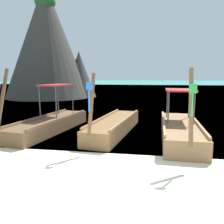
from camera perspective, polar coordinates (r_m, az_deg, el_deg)
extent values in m
plane|color=beige|center=(5.62, -7.18, -17.52)|extent=(120.00, 120.00, 0.00)
plane|color=#2DB29E|center=(67.09, 7.96, 6.85)|extent=(120.00, 120.00, 0.00)
cube|color=brown|center=(10.72, -15.17, -3.21)|extent=(1.98, 5.25, 0.57)
cube|color=brown|center=(10.97, -17.68, -1.26)|extent=(0.81, 4.67, 0.10)
cube|color=brown|center=(10.37, -12.66, -1.64)|extent=(0.81, 4.67, 0.10)
cylinder|color=brown|center=(8.38, -25.88, 2.31)|extent=(0.24, 0.80, 2.20)
cylinder|color=#4C4C51|center=(10.69, -17.65, 2.21)|extent=(0.06, 0.06, 1.48)
cylinder|color=#4C4C51|center=(10.23, -13.83, 2.08)|extent=(0.06, 0.06, 1.48)
cylinder|color=#4C4C51|center=(11.97, -13.36, 3.08)|extent=(0.06, 0.06, 1.48)
cylinder|color=#4C4C51|center=(11.55, -9.81, 2.99)|extent=(0.06, 0.06, 1.48)
cube|color=#AD2323|center=(11.04, -13.73, 6.59)|extent=(1.27, 1.87, 0.06)
cube|color=brown|center=(10.08, 0.66, -3.57)|extent=(1.84, 5.23, 0.61)
cube|color=#996C3F|center=(10.17, -2.19, -1.43)|extent=(0.74, 4.68, 0.10)
cube|color=#996C3F|center=(9.87, 3.61, -1.76)|extent=(0.74, 4.68, 0.10)
cylinder|color=brown|center=(7.39, -5.20, 1.94)|extent=(0.20, 0.61, 2.01)
cube|color=blue|center=(7.20, -5.71, 6.51)|extent=(0.21, 0.14, 0.25)
cube|color=blue|center=(7.22, -5.71, 2.80)|extent=(0.04, 0.08, 0.69)
cube|color=olive|center=(9.54, 16.61, -4.61)|extent=(1.59, 5.18, 0.63)
cube|color=#AF7F52|center=(9.43, 12.79, -2.35)|extent=(0.28, 4.71, 0.10)
cube|color=#AF7F52|center=(9.55, 20.59, -2.57)|extent=(0.28, 4.71, 0.10)
cylinder|color=brown|center=(6.58, 19.19, 1.28)|extent=(0.16, 0.84, 2.13)
cube|color=green|center=(6.37, 19.64, 5.57)|extent=(0.21, 0.14, 0.25)
cube|color=green|center=(6.38, 19.46, 1.75)|extent=(0.03, 0.08, 0.61)
cylinder|color=#4C4C51|center=(9.21, 13.96, 1.01)|extent=(0.05, 0.05, 1.26)
cylinder|color=#4C4C51|center=(9.30, 19.90, 0.81)|extent=(0.05, 0.05, 1.26)
cylinder|color=#4C4C51|center=(10.73, 13.64, 2.13)|extent=(0.05, 0.05, 1.26)
cylinder|color=#4C4C51|center=(10.81, 18.75, 1.96)|extent=(0.05, 0.05, 1.26)
cube|color=#AD2323|center=(9.94, 16.72, 5.30)|extent=(1.24, 1.78, 0.06)
cone|color=#383833|center=(28.17, -16.02, 16.65)|extent=(9.63, 9.63, 12.78)
cone|color=#3D3D38|center=(27.57, -8.22, 9.31)|extent=(3.95, 3.95, 5.34)
sphere|color=#236B28|center=(29.08, -16.43, 25.07)|extent=(2.31, 2.31, 2.31)
sphere|color=white|center=(24.43, -12.20, 3.47)|extent=(0.41, 0.41, 0.41)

